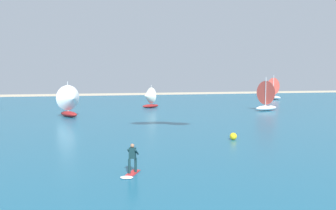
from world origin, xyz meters
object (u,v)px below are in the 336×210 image
(sailboat_near_shore, at_px, (269,95))
(sailboat_leading, at_px, (71,101))
(kitesurfer, at_px, (131,164))
(marker_buoy, at_px, (233,136))
(sailboat_mid_right, at_px, (271,88))
(sailboat_outermost, at_px, (148,97))

(sailboat_near_shore, relative_size, sailboat_leading, 1.11)
(kitesurfer, bearing_deg, sailboat_near_shore, 49.74)
(kitesurfer, xyz_separation_m, sailboat_near_shore, (26.84, 31.70, 1.77))
(kitesurfer, relative_size, marker_buoy, 3.28)
(sailboat_near_shore, xyz_separation_m, marker_buoy, (-16.73, -23.01, -2.07))
(sailboat_mid_right, xyz_separation_m, sailboat_leading, (-44.58, -26.31, -0.41))
(sailboat_near_shore, distance_m, marker_buoy, 28.52)
(sailboat_mid_right, bearing_deg, sailboat_leading, -149.45)
(sailboat_outermost, height_order, sailboat_near_shore, sailboat_near_shore)
(sailboat_mid_right, bearing_deg, sailboat_near_shore, -120.80)
(sailboat_outermost, xyz_separation_m, marker_buoy, (0.48, -32.27, -1.46))
(sailboat_outermost, bearing_deg, sailboat_leading, -139.24)
(sailboat_mid_right, distance_m, sailboat_leading, 51.76)
(sailboat_near_shore, height_order, marker_buoy, sailboat_near_shore)
(sailboat_outermost, relative_size, sailboat_mid_right, 0.69)
(kitesurfer, height_order, sailboat_outermost, sailboat_outermost)
(kitesurfer, xyz_separation_m, sailboat_leading, (-3.04, 30.03, 1.53))
(sailboat_mid_right, bearing_deg, sailboat_outermost, -154.25)
(kitesurfer, distance_m, sailboat_near_shore, 41.57)
(kitesurfer, distance_m, sailboat_leading, 30.23)
(kitesurfer, height_order, sailboat_near_shore, sailboat_near_shore)
(sailboat_outermost, bearing_deg, kitesurfer, -103.23)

